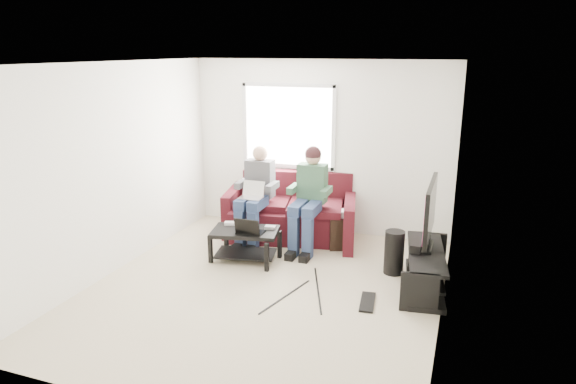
% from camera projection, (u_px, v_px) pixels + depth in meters
% --- Properties ---
extents(floor, '(4.50, 4.50, 0.00)m').
position_uv_depth(floor, '(264.00, 289.00, 6.07)').
color(floor, beige).
rests_on(floor, ground).
extents(ceiling, '(4.50, 4.50, 0.00)m').
position_uv_depth(ceiling, '(261.00, 63.00, 5.36)').
color(ceiling, white).
rests_on(ceiling, wall_back).
extents(wall_back, '(4.50, 0.00, 4.50)m').
position_uv_depth(wall_back, '(320.00, 148.00, 7.75)').
color(wall_back, white).
rests_on(wall_back, floor).
extents(wall_front, '(4.50, 0.00, 4.50)m').
position_uv_depth(wall_front, '(143.00, 258.00, 3.68)').
color(wall_front, white).
rests_on(wall_front, floor).
extents(wall_left, '(0.00, 4.50, 4.50)m').
position_uv_depth(wall_left, '(114.00, 169.00, 6.36)').
color(wall_left, white).
rests_on(wall_left, floor).
extents(wall_right, '(0.00, 4.50, 4.50)m').
position_uv_depth(wall_right, '(450.00, 200.00, 5.07)').
color(wall_right, white).
rests_on(wall_right, floor).
extents(window, '(1.48, 0.04, 1.28)m').
position_uv_depth(window, '(288.00, 126.00, 7.82)').
color(window, white).
rests_on(window, wall_back).
extents(sofa, '(2.19, 1.28, 0.94)m').
position_uv_depth(sofa, '(290.00, 214.00, 7.70)').
color(sofa, '#481220').
rests_on(sofa, floor).
extents(person_left, '(0.40, 0.70, 1.39)m').
position_uv_depth(person_left, '(256.00, 190.00, 7.38)').
color(person_left, '#334A71').
rests_on(person_left, sofa).
extents(person_right, '(0.40, 0.71, 1.44)m').
position_uv_depth(person_right, '(309.00, 191.00, 7.12)').
color(person_right, '#334A71').
rests_on(person_right, sofa).
extents(laptop_silver, '(0.36, 0.28, 0.24)m').
position_uv_depth(laptop_silver, '(251.00, 194.00, 7.24)').
color(laptop_silver, silver).
rests_on(laptop_silver, person_left).
extents(coffee_table, '(0.95, 0.69, 0.43)m').
position_uv_depth(coffee_table, '(245.00, 238.00, 6.81)').
color(coffee_table, black).
rests_on(coffee_table, floor).
extents(laptop_black, '(0.36, 0.27, 0.24)m').
position_uv_depth(laptop_black, '(251.00, 224.00, 6.64)').
color(laptop_black, black).
rests_on(laptop_black, coffee_table).
extents(controller_a, '(0.16, 0.13, 0.04)m').
position_uv_depth(controller_a, '(230.00, 223.00, 6.98)').
color(controller_a, silver).
rests_on(controller_a, coffee_table).
extents(controller_b, '(0.16, 0.12, 0.04)m').
position_uv_depth(controller_b, '(244.00, 223.00, 6.97)').
color(controller_b, black).
rests_on(controller_b, coffee_table).
extents(controller_c, '(0.15, 0.11, 0.04)m').
position_uv_depth(controller_c, '(270.00, 227.00, 6.82)').
color(controller_c, gray).
rests_on(controller_c, coffee_table).
extents(tv_stand, '(0.59, 1.41, 0.45)m').
position_uv_depth(tv_stand, '(425.00, 271.00, 6.08)').
color(tv_stand, black).
rests_on(tv_stand, floor).
extents(tv, '(0.12, 1.10, 0.81)m').
position_uv_depth(tv, '(430.00, 211.00, 5.98)').
color(tv, black).
rests_on(tv, tv_stand).
extents(soundbar, '(0.12, 0.50, 0.10)m').
position_uv_depth(soundbar, '(417.00, 243.00, 6.13)').
color(soundbar, black).
rests_on(soundbar, tv_stand).
extents(drink_cup, '(0.08, 0.08, 0.12)m').
position_uv_depth(drink_cup, '(427.00, 229.00, 6.59)').
color(drink_cup, '#9E6744').
rests_on(drink_cup, tv_stand).
extents(console_white, '(0.30, 0.22, 0.06)m').
position_uv_depth(console_white, '(422.00, 279.00, 5.70)').
color(console_white, silver).
rests_on(console_white, tv_stand).
extents(console_grey, '(0.34, 0.26, 0.08)m').
position_uv_depth(console_grey, '(428.00, 255.00, 6.33)').
color(console_grey, gray).
rests_on(console_grey, tv_stand).
extents(console_black, '(0.38, 0.30, 0.07)m').
position_uv_depth(console_black, '(425.00, 267.00, 6.02)').
color(console_black, black).
rests_on(console_black, tv_stand).
extents(subwoofer, '(0.25, 0.25, 0.56)m').
position_uv_depth(subwoofer, '(394.00, 252.00, 6.43)').
color(subwoofer, black).
rests_on(subwoofer, floor).
extents(keyboard_floor, '(0.21, 0.48, 0.03)m').
position_uv_depth(keyboard_floor, '(367.00, 302.00, 5.73)').
color(keyboard_floor, black).
rests_on(keyboard_floor, floor).
extents(end_table, '(0.31, 0.31, 0.56)m').
position_uv_depth(end_table, '(340.00, 231.00, 7.27)').
color(end_table, black).
rests_on(end_table, floor).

